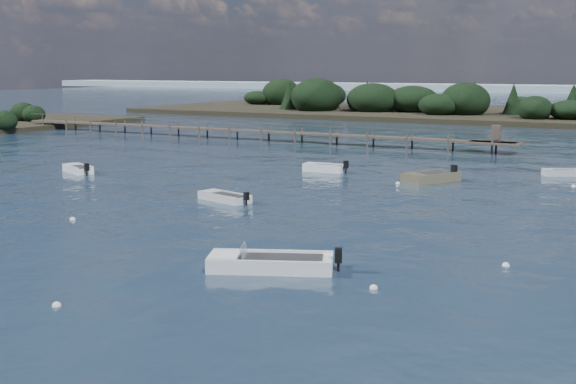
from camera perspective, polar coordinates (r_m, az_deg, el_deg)
The scene contains 15 objects.
ground at distance 84.92m, azimuth 15.21°, elevation 3.96°, with size 400.00×400.00×0.00m, color #162434.
dinghy_mid_white_a at distance 29.56m, azimuth -1.42°, elevation -5.84°, with size 5.42×3.75×1.27m.
tender_far_grey at distance 58.99m, azimuth -16.26°, elevation 1.64°, with size 3.65×2.56×1.18m.
tender_far_white at distance 57.23m, azimuth 2.88°, elevation 1.80°, with size 3.66×1.43×1.25m.
dinghy_extra_a at distance 53.28m, azimuth 11.22°, elevation 1.03°, with size 3.77×4.52×1.31m.
tender_far_grey_b at distance 58.80m, azimuth 20.79°, elevation 1.35°, with size 3.01×2.26×1.05m.
dinghy_mid_grey at distance 44.77m, azimuth -5.04°, elevation -0.53°, with size 3.96×2.24×0.98m.
buoy_a at distance 26.46m, azimuth -17.81°, elevation -8.58°, with size 0.32×0.32×0.32m, color silver.
buoy_b at distance 27.31m, azimuth 6.78°, elevation -7.59°, with size 0.32×0.32×0.32m, color silver.
buoy_c at distance 40.77m, azimuth -16.65°, elevation -2.12°, with size 0.32×0.32×0.32m, color silver.
buoy_d at distance 31.43m, azimuth 16.83°, elevation -5.62°, with size 0.32×0.32×0.32m, color silver.
buoy_e at distance 51.77m, azimuth 8.67°, elevation 0.65°, with size 0.32×0.32×0.32m, color silver.
buoy_extra_a at distance 53.65m, azimuth 21.64°, elevation 0.39°, with size 0.32×0.32×0.32m, color silver.
jetty at distance 81.78m, azimuth -1.83°, elevation 4.78°, with size 64.50×3.20×3.40m.
distant_haze at distance 275.12m, azimuth 5.18°, elevation 8.06°, with size 280.00×20.00×2.40m, color #95ACB8.
Camera 1 is at (19.52, -22.25, 8.13)m, focal length 45.00 mm.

